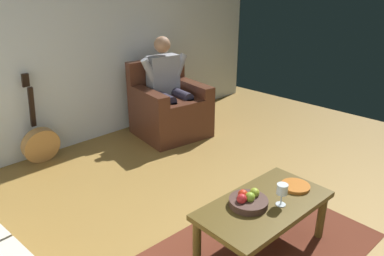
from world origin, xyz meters
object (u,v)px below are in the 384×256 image
(coffee_table, at_px, (264,210))
(fruit_bowl, at_px, (248,201))
(person_seated, at_px, (168,84))
(wine_glass_near, at_px, (282,191))
(guitar, at_px, (40,143))
(decorative_dish, at_px, (295,186))
(armchair, at_px, (169,109))

(coffee_table, bearing_deg, fruit_bowl, -32.02)
(person_seated, relative_size, wine_glass_near, 7.55)
(coffee_table, relative_size, wine_glass_near, 6.31)
(guitar, distance_m, decorative_dish, 2.71)
(person_seated, xyz_separation_m, wine_glass_near, (0.94, 2.24, -0.15))
(person_seated, height_order, guitar, person_seated)
(guitar, bearing_deg, decorative_dish, 108.50)
(person_seated, height_order, coffee_table, person_seated)
(armchair, height_order, person_seated, person_seated)
(armchair, relative_size, decorative_dish, 4.26)
(fruit_bowl, bearing_deg, person_seated, -118.00)
(coffee_table, distance_m, guitar, 2.57)
(wine_glass_near, relative_size, decorative_dish, 0.75)
(coffee_table, bearing_deg, wine_glass_near, 122.82)
(armchair, bearing_deg, wine_glass_near, 76.31)
(coffee_table, relative_size, guitar, 1.05)
(armchair, height_order, guitar, guitar)
(armchair, xyz_separation_m, guitar, (1.52, -0.38, -0.10))
(coffee_table, relative_size, fruit_bowl, 3.78)
(decorative_dish, bearing_deg, coffee_table, -7.59)
(decorative_dish, bearing_deg, person_seated, -106.88)
(coffee_table, distance_m, wine_glass_near, 0.21)
(guitar, bearing_deg, fruit_bowl, 99.64)
(armchair, xyz_separation_m, person_seated, (-0.00, -0.01, 0.33))
(guitar, relative_size, decorative_dish, 4.49)
(guitar, bearing_deg, person_seated, 166.30)
(wine_glass_near, height_order, fruit_bowl, wine_glass_near)
(wine_glass_near, xyz_separation_m, decorative_dish, (-0.28, -0.05, -0.10))
(person_seated, relative_size, decorative_dish, 5.66)
(guitar, distance_m, fruit_bowl, 2.49)
(fruit_bowl, bearing_deg, guitar, -80.36)
(armchair, distance_m, coffee_table, 2.36)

